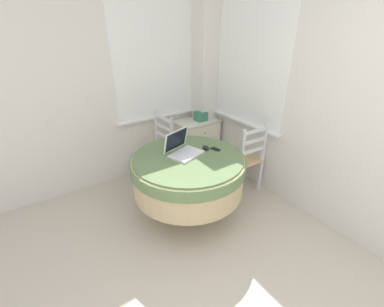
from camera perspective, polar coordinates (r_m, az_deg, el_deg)
The scene contains 9 objects.
corner_room_shell at distance 2.60m, azimuth 3.33°, elevation 13.09°, with size 4.07×4.68×2.55m.
round_dining_table at distance 2.61m, azimuth -0.89°, elevation -4.03°, with size 1.14×1.14×0.73m.
laptop at distance 2.57m, azimuth -2.10°, elevation 1.01°, with size 0.39×0.36×0.24m.
computer_mouse at distance 2.66m, azimuth 3.11°, elevation 1.30°, with size 0.06×0.09×0.05m.
cell_phone at distance 2.68m, azimuth 5.26°, elevation 1.01°, with size 0.07×0.11×0.01m.
dining_chair_near_back_window at distance 3.36m, azimuth -7.88°, elevation 0.70°, with size 0.44×0.43×0.89m.
dining_chair_near_right_window at distance 3.18m, azimuth 11.50°, elevation -1.17°, with size 0.40×0.41×0.89m.
corner_cabinet at distance 3.81m, azimuth 1.09°, elevation 2.62°, with size 0.61×0.41×0.67m.
storage_box at distance 3.68m, azimuth 1.96°, elevation 8.30°, with size 0.15×0.15×0.12m.
Camera 1 is at (-0.53, -0.26, 1.89)m, focal length 24.00 mm.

